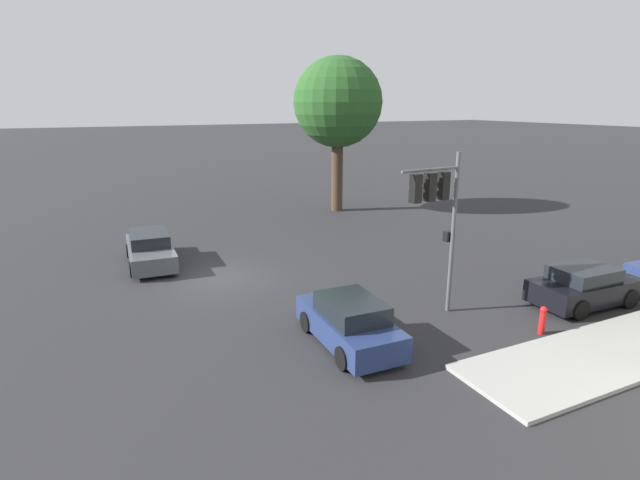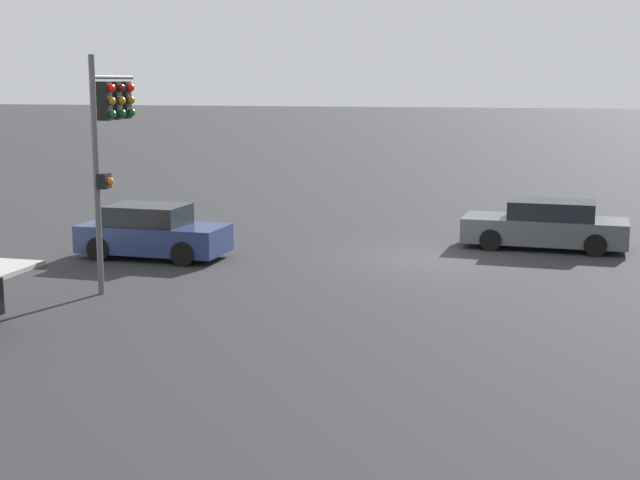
# 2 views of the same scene
# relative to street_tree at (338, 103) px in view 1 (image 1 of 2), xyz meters

# --- Properties ---
(ground_plane) EXTENTS (300.00, 300.00, 0.00)m
(ground_plane) POSITION_rel_street_tree_xyz_m (9.86, -10.67, -7.01)
(ground_plane) COLOR #28282B
(street_tree) EXTENTS (5.73, 5.73, 9.95)m
(street_tree) POSITION_rel_street_tree_xyz_m (0.00, 0.00, 0.00)
(street_tree) COLOR #423323
(street_tree) RESTS_ON ground_plane
(traffic_signal) EXTENTS (0.69, 2.46, 5.52)m
(traffic_signal) POSITION_rel_street_tree_xyz_m (16.71, -5.17, -3.03)
(traffic_signal) COLOR #515456
(traffic_signal) RESTS_ON ground_plane
(crossing_car_0) EXTENTS (4.85, 2.13, 1.44)m
(crossing_car_0) POSITION_rel_street_tree_xyz_m (6.66, -12.97, -6.33)
(crossing_car_0) COLOR #4C5156
(crossing_car_0) RESTS_ON ground_plane
(crossing_car_1) EXTENTS (4.16, 1.95, 1.50)m
(crossing_car_1) POSITION_rel_street_tree_xyz_m (17.40, -8.69, -6.30)
(crossing_car_1) COLOR navy
(crossing_car_1) RESTS_ON ground_plane
(parked_car_0) EXTENTS (2.07, 4.03, 1.45)m
(parked_car_0) POSITION_rel_street_tree_xyz_m (18.38, 0.36, -6.32)
(parked_car_0) COLOR black
(parked_car_0) RESTS_ON ground_plane
(fire_hydrant) EXTENTS (0.22, 0.22, 0.92)m
(fire_hydrant) POSITION_rel_street_tree_xyz_m (19.41, -2.88, -6.53)
(fire_hydrant) COLOR red
(fire_hydrant) RESTS_ON ground_plane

